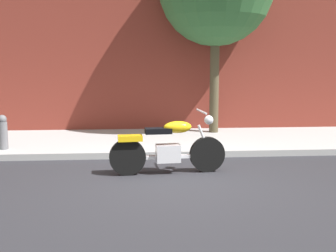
# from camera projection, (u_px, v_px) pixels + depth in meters

# --- Properties ---
(ground_plane) EXTENTS (60.00, 60.00, 0.00)m
(ground_plane) POSITION_uv_depth(u_px,v_px,m) (177.00, 180.00, 7.28)
(ground_plane) COLOR #28282D
(sidewalk) EXTENTS (25.18, 3.23, 0.14)m
(sidewalk) POSITION_uv_depth(u_px,v_px,m) (164.00, 141.00, 10.51)
(sidewalk) COLOR #A6A6A6
(sidewalk) RESTS_ON ground
(motorcycle) EXTENTS (2.16, 0.70, 1.16)m
(motorcycle) POSITION_uv_depth(u_px,v_px,m) (168.00, 148.00, 7.64)
(motorcycle) COLOR black
(motorcycle) RESTS_ON ground
(fire_hydrant) EXTENTS (0.20, 0.20, 0.91)m
(fire_hydrant) POSITION_uv_depth(u_px,v_px,m) (3.00, 135.00, 9.16)
(fire_hydrant) COLOR slate
(fire_hydrant) RESTS_ON ground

